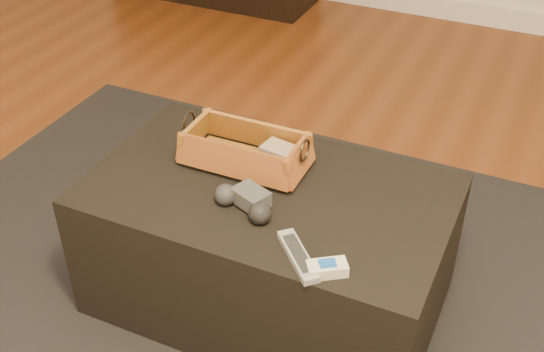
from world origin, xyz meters
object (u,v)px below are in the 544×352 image
at_px(ottoman, 269,246).
at_px(silver_remote, 298,256).
at_px(wicker_basket, 245,151).
at_px(game_controller, 246,201).
at_px(tv_remote, 238,158).
at_px(cream_gadget, 327,268).

relative_size(ottoman, silver_remote, 6.11).
distance_m(ottoman, silver_remote, 0.37).
height_order(wicker_basket, silver_remote, wicker_basket).
bearing_deg(game_controller, wicker_basket, 116.86).
bearing_deg(tv_remote, cream_gadget, -44.89).
height_order(wicker_basket, game_controller, wicker_basket).
distance_m(ottoman, game_controller, 0.27).
height_order(game_controller, silver_remote, game_controller).
height_order(ottoman, game_controller, game_controller).
bearing_deg(ottoman, cream_gadget, -42.78).
xyz_separation_m(tv_remote, silver_remote, (0.31, -0.30, -0.01)).
bearing_deg(ottoman, wicker_basket, 143.99).
height_order(ottoman, cream_gadget, cream_gadget).
xyz_separation_m(game_controller, cream_gadget, (0.28, -0.13, -0.01)).
bearing_deg(wicker_basket, tv_remote, -142.63).
bearing_deg(cream_gadget, game_controller, 154.39).
bearing_deg(tv_remote, silver_remote, -49.75).
bearing_deg(silver_remote, ottoman, 129.02).
height_order(ottoman, wicker_basket, wicker_basket).
xyz_separation_m(wicker_basket, cream_gadget, (0.38, -0.33, -0.03)).
distance_m(tv_remote, silver_remote, 0.43).
xyz_separation_m(tv_remote, game_controller, (0.12, -0.18, 0.01)).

